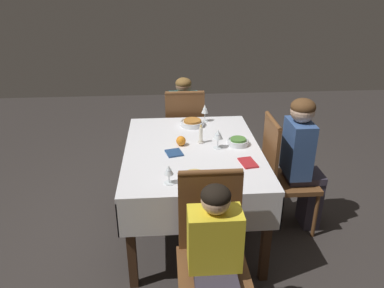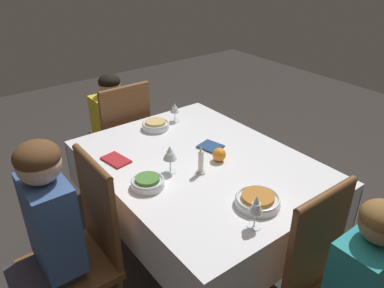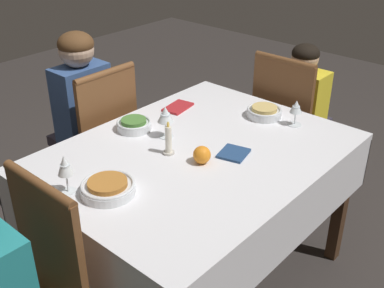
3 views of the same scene
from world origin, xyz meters
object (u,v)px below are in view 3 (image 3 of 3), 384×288
Objects in this scene: dining_table at (196,168)px; bowl_west at (264,112)px; candle_centerpiece at (168,142)px; bowl_east at (108,187)px; chair_west at (288,127)px; person_child_yellow at (303,114)px; bowl_south at (134,124)px; chair_south at (99,144)px; wine_glass_east at (65,167)px; napkin_spare_side at (234,153)px; wine_glass_west at (296,108)px; wine_glass_south at (165,115)px; orange_fruit at (202,155)px; person_adult_denim at (79,116)px; napkin_red_folded at (178,107)px.

dining_table is 0.53m from bowl_west.
bowl_east is at bearing 6.00° from candle_centerpiece.
dining_table is 7.70× the size of bowl_west.
bowl_east is (1.40, 0.01, 0.26)m from chair_west.
person_child_yellow is 1.20m from bowl_south.
bowl_east is (0.50, 0.71, 0.26)m from chair_south.
person_child_yellow is at bearing 178.52° from candle_centerpiece.
bowl_south is 0.56m from bowl_east.
person_child_yellow reaches higher than wine_glass_east.
napkin_spare_side is (-0.57, 0.18, -0.02)m from bowl_east.
candle_centerpiece is at bearing -50.26° from napkin_spare_side.
bowl_west is 0.84× the size of bowl_east.
napkin_spare_side is (0.43, 0.12, -0.02)m from bowl_west.
bowl_west is (0.40, 0.07, 0.26)m from chair_west.
wine_glass_west is (-0.52, 0.94, 0.33)m from chair_south.
chair_south reaches higher than wine_glass_south.
chair_west is 5.85× the size of bowl_south.
orange_fruit is (0.07, 0.83, 0.28)m from chair_south.
bowl_west is at bearing -173.67° from orange_fruit.
wine_glass_south is (0.00, 0.71, 0.22)m from person_adult_denim.
person_adult_denim reaches higher than candle_centerpiece.
wine_glass_east is (1.50, -0.11, 0.35)m from chair_west.
chair_south is 0.65m from wine_glass_south.
dining_table is 8.85× the size of wine_glass_south.
bowl_south is 1.09× the size of napkin_spare_side.
orange_fruit is at bearing 6.33° from bowl_west.
chair_south reaches higher than napkin_spare_side.
chair_west reaches higher than wine_glass_east.
chair_west reaches higher than napkin_red_folded.
napkin_spare_side is at bearing 102.58° from wine_glass_south.
bowl_south is at bearing 82.53° from chair_south.
person_adult_denim is 1.13× the size of person_child_yellow.
bowl_west is at bearing 170.51° from wine_glass_east.
person_child_yellow is at bearing -179.64° from bowl_east.
chair_south is at bearing -94.92° from orange_fruit.
person_adult_denim is 1.01m from bowl_east.
candle_centerpiece is 1.02× the size of napkin_spare_side.
person_adult_denim is at bearing -90.54° from dining_table.
bowl_west is (0.57, 0.07, 0.23)m from person_child_yellow.
chair_south is 5.52× the size of bowl_west.
wine_glass_south is 0.73× the size of bowl_east.
bowl_south is 0.46m from orange_fruit.
chair_west is 0.86× the size of person_adult_denim.
bowl_east is at bearing -4.11° from dining_table.
bowl_west and bowl_east have the same top height.
wine_glass_west is at bearing 169.80° from orange_fruit.
person_adult_denim is 5.34× the size of bowl_east.
chair_south reaches higher than dining_table.
wine_glass_south is (0.90, -0.15, 0.35)m from chair_west.
chair_west is 7.53× the size of wine_glass_west.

